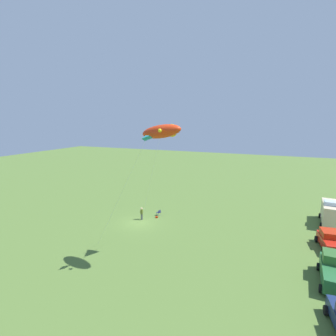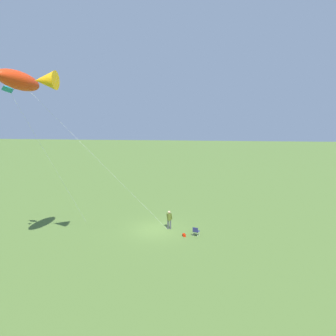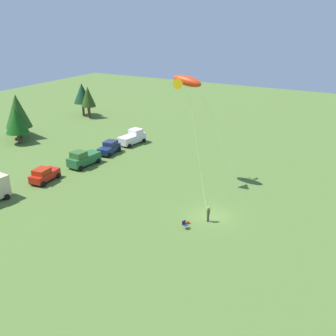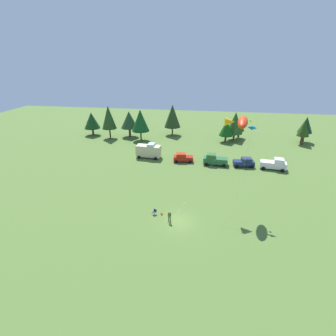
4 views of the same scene
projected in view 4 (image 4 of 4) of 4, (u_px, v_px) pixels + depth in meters
The scene contains 12 objects.
ground_plane at pixel (178, 222), 36.52m from camera, with size 160.00×160.00×0.00m, color #506E2F.
person_kite_flyer at pixel (170, 216), 36.08m from camera, with size 0.56×0.38×1.74m.
folding_chair at pixel (155, 211), 38.01m from camera, with size 0.63×0.63×0.82m.
backpack_on_grass at pixel (162, 214), 38.12m from camera, with size 0.32×0.22×0.22m, color #BF1A05.
van_camper_beige at pixel (149, 151), 58.75m from camera, with size 5.57×2.98×3.34m.
car_red_sedan at pixel (183, 157), 56.77m from camera, with size 4.37×2.59×1.89m.
truck_green_flatbed at pixel (215, 160), 55.10m from camera, with size 5.13×2.69×2.34m.
car_navy_hatch at pixel (244, 162), 54.25m from camera, with size 4.37×2.59×1.89m.
truck_white_pickup at pixel (274, 164), 52.94m from camera, with size 5.24×3.01×2.34m.
treeline_distant at pixel (174, 121), 71.06m from camera, with size 62.15×11.18×8.94m.
kite_large_fish at pixel (240, 122), 36.75m from camera, with size 10.38×9.31×13.57m.
kite_delta_teal at pixel (252, 128), 35.84m from camera, with size 2.84×7.91×12.55m.
Camera 4 is at (3.33, -30.41, 21.36)m, focal length 28.00 mm.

